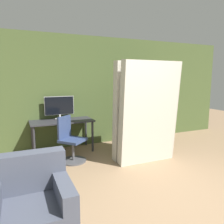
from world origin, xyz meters
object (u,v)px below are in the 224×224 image
bookshelf (141,107)px  mattress_near (149,113)px  armchair (30,207)px  office_chair (71,143)px  mattress_far (142,111)px  monitor (59,107)px

bookshelf → mattress_near: mattress_near is taller
bookshelf → armchair: bookshelf is taller
bookshelf → armchair: 4.15m
office_chair → mattress_far: mattress_far is taller
office_chair → mattress_far: 1.60m
office_chair → armchair: bearing=-114.8°
armchair → mattress_far: bearing=33.8°
bookshelf → armchair: (-3.04, -2.78, -0.57)m
mattress_near → armchair: bearing=-151.6°
office_chair → bookshelf: bookshelf is taller
armchair → monitor: bearing=73.1°
monitor → bookshelf: (2.19, -0.00, -0.13)m
office_chair → armchair: 2.13m
monitor → mattress_near: 2.12m
armchair → office_chair: bearing=65.2°
monitor → armchair: monitor is taller
monitor → mattress_far: bearing=-40.2°
monitor → armchair: size_ratio=0.79×
mattress_far → armchair: mattress_far is taller
bookshelf → office_chair: bearing=-158.6°
mattress_far → monitor: bearing=139.8°
office_chair → armchair: office_chair is taller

